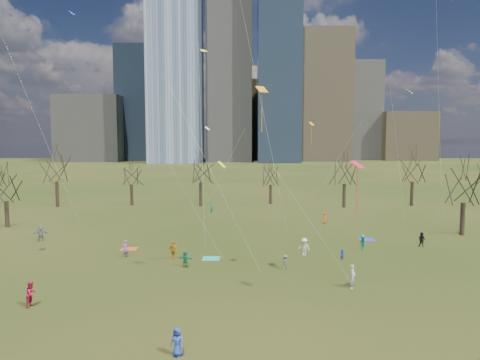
{
  "coord_description": "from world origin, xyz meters",
  "views": [
    {
      "loc": [
        0.54,
        -31.71,
        10.94
      ],
      "look_at": [
        0.0,
        12.0,
        7.0
      ],
      "focal_mm": 32.0,
      "sensor_mm": 36.0,
      "label": 1
    }
  ],
  "objects_px": {
    "person_4": "(173,250)",
    "blanket_crimson": "(129,249)",
    "blanket_teal": "(211,258)",
    "person_2": "(31,294)",
    "blanket_navy": "(367,239)",
    "person_1": "(352,276)",
    "person_0": "(177,342)"
  },
  "relations": [
    {
      "from": "person_2",
      "to": "person_4",
      "type": "xyz_separation_m",
      "value": [
        7.51,
        11.51,
        0.0
      ]
    },
    {
      "from": "person_2",
      "to": "blanket_navy",
      "type": "bearing_deg",
      "value": -46.13
    },
    {
      "from": "blanket_crimson",
      "to": "person_4",
      "type": "distance_m",
      "value": 6.49
    },
    {
      "from": "blanket_crimson",
      "to": "person_2",
      "type": "xyz_separation_m",
      "value": [
        -2.32,
        -15.32,
        0.85
      ]
    },
    {
      "from": "blanket_teal",
      "to": "blanket_navy",
      "type": "height_order",
      "value": "same"
    },
    {
      "from": "person_1",
      "to": "person_4",
      "type": "relative_size",
      "value": 1.04
    },
    {
      "from": "person_4",
      "to": "person_0",
      "type": "bearing_deg",
      "value": 139.25
    },
    {
      "from": "blanket_teal",
      "to": "person_0",
      "type": "distance_m",
      "value": 18.26
    },
    {
      "from": "blanket_navy",
      "to": "person_0",
      "type": "xyz_separation_m",
      "value": [
        -17.08,
        -26.25,
        0.73
      ]
    },
    {
      "from": "blanket_crimson",
      "to": "person_1",
      "type": "distance_m",
      "value": 22.95
    },
    {
      "from": "person_1",
      "to": "person_2",
      "type": "xyz_separation_m",
      "value": [
        -22.2,
        -3.87,
        -0.04
      ]
    },
    {
      "from": "blanket_crimson",
      "to": "person_0",
      "type": "height_order",
      "value": "person_0"
    },
    {
      "from": "blanket_crimson",
      "to": "person_0",
      "type": "xyz_separation_m",
      "value": [
        8.4,
        -21.75,
        0.73
      ]
    },
    {
      "from": "person_4",
      "to": "person_2",
      "type": "bearing_deg",
      "value": 95.99
    },
    {
      "from": "blanket_teal",
      "to": "person_0",
      "type": "xyz_separation_m",
      "value": [
        -0.27,
        -18.24,
        0.73
      ]
    },
    {
      "from": "person_0",
      "to": "person_4",
      "type": "height_order",
      "value": "person_4"
    },
    {
      "from": "blanket_teal",
      "to": "person_2",
      "type": "bearing_deg",
      "value": -132.94
    },
    {
      "from": "blanket_navy",
      "to": "person_1",
      "type": "height_order",
      "value": "person_1"
    },
    {
      "from": "person_4",
      "to": "blanket_crimson",
      "type": "bearing_deg",
      "value": 2.79
    },
    {
      "from": "blanket_crimson",
      "to": "person_0",
      "type": "relative_size",
      "value": 1.08
    },
    {
      "from": "blanket_teal",
      "to": "person_4",
      "type": "bearing_deg",
      "value": -175.04
    },
    {
      "from": "blanket_navy",
      "to": "person_2",
      "type": "relative_size",
      "value": 0.93
    },
    {
      "from": "blanket_crimson",
      "to": "blanket_navy",
      "type": "bearing_deg",
      "value": 10.02
    },
    {
      "from": "person_2",
      "to": "person_0",
      "type": "bearing_deg",
      "value": -112.56
    },
    {
      "from": "person_0",
      "to": "person_1",
      "type": "relative_size",
      "value": 0.83
    },
    {
      "from": "blanket_navy",
      "to": "blanket_crimson",
      "type": "distance_m",
      "value": 25.87
    },
    {
      "from": "person_4",
      "to": "blanket_navy",
      "type": "bearing_deg",
      "value": -118.64
    },
    {
      "from": "blanket_crimson",
      "to": "person_0",
      "type": "distance_m",
      "value": 23.32
    },
    {
      "from": "blanket_teal",
      "to": "person_1",
      "type": "relative_size",
      "value": 0.89
    },
    {
      "from": "blanket_navy",
      "to": "person_1",
      "type": "bearing_deg",
      "value": -109.35
    },
    {
      "from": "person_1",
      "to": "blanket_crimson",
      "type": "bearing_deg",
      "value": 88.98
    },
    {
      "from": "blanket_teal",
      "to": "blanket_navy",
      "type": "relative_size",
      "value": 1.0
    }
  ]
}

